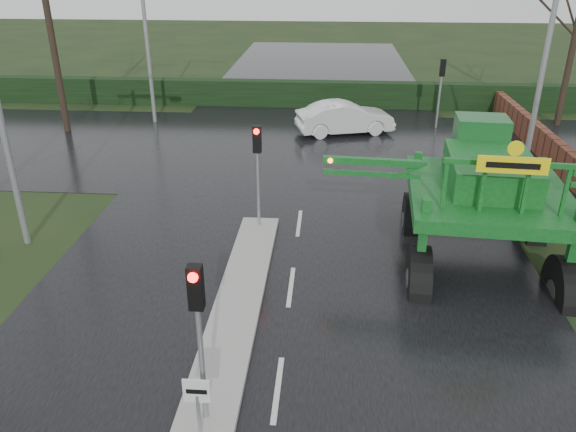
# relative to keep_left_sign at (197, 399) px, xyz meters

# --- Properties ---
(ground) EXTENTS (140.00, 140.00, 0.00)m
(ground) POSITION_rel_keep_left_sign_xyz_m (1.30, 1.50, -1.06)
(ground) COLOR black
(ground) RESTS_ON ground
(road_main) EXTENTS (14.00, 80.00, 0.02)m
(road_main) POSITION_rel_keep_left_sign_xyz_m (1.30, 11.50, -1.05)
(road_main) COLOR black
(road_main) RESTS_ON ground
(road_cross) EXTENTS (80.00, 12.00, 0.02)m
(road_cross) POSITION_rel_keep_left_sign_xyz_m (1.30, 17.50, -1.05)
(road_cross) COLOR black
(road_cross) RESTS_ON ground
(median_island) EXTENTS (1.20, 10.00, 0.16)m
(median_island) POSITION_rel_keep_left_sign_xyz_m (0.00, 4.50, -0.97)
(median_island) COLOR gray
(median_island) RESTS_ON ground
(hedge_row) EXTENTS (44.00, 0.90, 1.50)m
(hedge_row) POSITION_rel_keep_left_sign_xyz_m (1.30, 25.50, -0.31)
(hedge_row) COLOR black
(hedge_row) RESTS_ON ground
(brick_wall) EXTENTS (0.40, 20.00, 1.20)m
(brick_wall) POSITION_rel_keep_left_sign_xyz_m (11.80, 17.50, -0.46)
(brick_wall) COLOR #592D1E
(brick_wall) RESTS_ON ground
(keep_left_sign) EXTENTS (0.50, 0.07, 1.35)m
(keep_left_sign) POSITION_rel_keep_left_sign_xyz_m (0.00, 0.00, 0.00)
(keep_left_sign) COLOR gray
(keep_left_sign) RESTS_ON ground
(traffic_signal_near) EXTENTS (0.26, 0.33, 3.52)m
(traffic_signal_near) POSITION_rel_keep_left_sign_xyz_m (0.00, 0.49, 1.53)
(traffic_signal_near) COLOR gray
(traffic_signal_near) RESTS_ON ground
(traffic_signal_mid) EXTENTS (0.26, 0.33, 3.52)m
(traffic_signal_mid) POSITION_rel_keep_left_sign_xyz_m (0.00, 8.99, 1.53)
(traffic_signal_mid) COLOR gray
(traffic_signal_mid) RESTS_ON ground
(traffic_signal_far) EXTENTS (0.26, 0.33, 3.52)m
(traffic_signal_far) POSITION_rel_keep_left_sign_xyz_m (7.80, 21.51, 1.53)
(traffic_signal_far) COLOR gray
(traffic_signal_far) RESTS_ON ground
(street_light_right) EXTENTS (3.85, 0.30, 10.00)m
(street_light_right) POSITION_rel_keep_left_sign_xyz_m (9.49, 13.50, 4.93)
(street_light_right) COLOR gray
(street_light_right) RESTS_ON ground
(street_light_left_far) EXTENTS (3.85, 0.30, 10.00)m
(street_light_left_far) POSITION_rel_keep_left_sign_xyz_m (-6.89, 21.50, 4.93)
(street_light_left_far) COLOR gray
(street_light_left_far) RESTS_ON ground
(crop_sprayer) EXTENTS (9.50, 6.25, 5.32)m
(crop_sprayer) POSITION_rel_keep_left_sign_xyz_m (4.82, 6.24, 1.46)
(crop_sprayer) COLOR black
(crop_sprayer) RESTS_ON ground
(white_sedan) EXTENTS (5.11, 2.97, 1.59)m
(white_sedan) POSITION_rel_keep_left_sign_xyz_m (2.99, 20.10, -1.06)
(white_sedan) COLOR silver
(white_sedan) RESTS_ON ground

